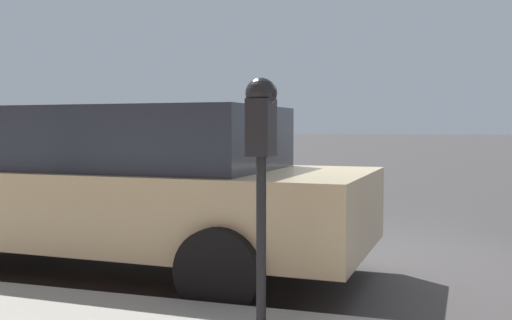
{
  "coord_description": "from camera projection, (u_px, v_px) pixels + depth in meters",
  "views": [
    {
      "loc": [
        -5.93,
        -0.93,
        1.34
      ],
      "look_at": [
        -2.46,
        0.19,
        1.14
      ],
      "focal_mm": 42.0,
      "sensor_mm": 36.0,
      "label": 1
    }
  ],
  "objects": [
    {
      "name": "parking_meter",
      "position": [
        261.0,
        137.0,
        3.56
      ],
      "size": [
        0.21,
        0.19,
        1.49
      ],
      "color": "black",
      "rests_on": "sidewalk"
    },
    {
      "name": "car_tan",
      "position": [
        118.0,
        186.0,
        5.54
      ],
      "size": [
        2.14,
        4.79,
        1.52
      ],
      "rotation": [
        0.0,
        0.0,
        -0.03
      ],
      "color": "tan",
      "rests_on": "ground_plane"
    },
    {
      "name": "ground_plane",
      "position": [
        350.0,
        261.0,
        5.99
      ],
      "size": [
        220.0,
        220.0,
        0.0
      ],
      "primitive_type": "plane",
      "color": "#3D3A3A"
    }
  ]
}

